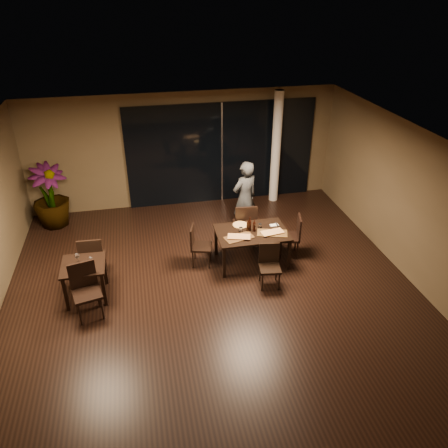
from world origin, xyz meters
The scene contains 32 objects.
ground centered at (0.00, 0.00, 0.00)m, with size 8.00×8.00×0.00m, color black.
wall_back centered at (0.00, 4.05, 1.50)m, with size 8.00×0.10×3.00m, color brown.
wall_front centered at (0.00, -4.05, 1.50)m, with size 8.00×0.10×3.00m, color brown.
wall_right centered at (4.05, 0.00, 1.50)m, with size 0.10×8.00×3.00m, color brown.
ceiling centered at (0.00, 0.00, 3.02)m, with size 8.00×8.00×0.04m, color silver.
window_panel centered at (1.00, 3.96, 1.35)m, with size 5.00×0.06×2.70m, color black.
column centered at (2.40, 3.65, 1.50)m, with size 0.24×0.24×3.00m, color white.
main_table centered at (1.00, 0.80, 0.68)m, with size 1.50×1.00×0.75m.
side_table centered at (-2.40, 0.30, 0.62)m, with size 0.80×0.80×0.75m.
chair_main_far centered at (1.03, 1.47, 0.59)m, with size 0.54×0.54×1.06m.
chair_main_near centered at (1.15, -0.02, 0.49)m, with size 0.46×0.46×0.88m.
chair_main_left centered at (-0.14, 0.96, 0.51)m, with size 0.52×0.52×0.91m.
chair_main_right centered at (1.96, 0.88, 0.53)m, with size 0.54×0.54×0.96m.
chair_side_far centered at (-2.28, 0.82, 0.57)m, with size 0.49×0.49×1.01m.
chair_side_near centered at (-2.35, -0.20, 0.58)m, with size 0.58×0.58×1.04m.
diner centered at (1.16, 2.07, 0.91)m, with size 0.62×0.41×1.82m, color #2B2E30.
potted_plant centered at (-3.37, 3.40, 0.79)m, with size 0.86×0.86×1.58m, color #234F1A.
pizza_board_left centered at (0.67, 0.62, 0.76)m, with size 0.60×0.30×0.01m, color #402814.
pizza_board_right centered at (1.40, 0.65, 0.76)m, with size 0.62×0.31×0.01m, color #483117.
oblong_pizza_left centered at (0.67, 0.62, 0.77)m, with size 0.44×0.20×0.02m, color maroon, non-canonical shape.
oblong_pizza_right centered at (1.40, 0.65, 0.77)m, with size 0.45×0.21×0.02m, color maroon, non-canonical shape.
round_pizza centered at (0.82, 1.12, 0.76)m, with size 0.32×0.32×0.01m, color #BB3714.
bottle_a centered at (0.92, 0.84, 0.89)m, with size 0.06×0.06×0.27m, color black, non-canonical shape.
bottle_b centered at (1.05, 0.82, 0.89)m, with size 0.06×0.06×0.28m, color black, non-canonical shape.
bottle_c centered at (0.96, 0.87, 0.91)m, with size 0.07×0.07×0.31m, color black, non-canonical shape.
tumbler_left centered at (0.77, 0.86, 0.80)m, with size 0.08×0.08×0.10m, color white.
tumbler_right centered at (1.21, 0.94, 0.79)m, with size 0.08×0.08×0.09m, color white.
napkin_near centered at (1.52, 0.71, 0.76)m, with size 0.18×0.10×0.01m, color white.
napkin_far centered at (1.54, 0.97, 0.76)m, with size 0.18×0.10×0.01m, color white.
wine_glass_a centered at (-2.48, 0.36, 0.85)m, with size 0.09×0.09×0.20m, color white, non-canonical shape.
wine_glass_b centered at (-2.24, 0.25, 0.83)m, with size 0.07×0.07×0.16m, color white, non-canonical shape.
side_napkin centered at (-2.31, 0.11, 0.76)m, with size 0.18×0.11×0.01m, color white.
Camera 1 is at (-1.21, -6.81, 5.39)m, focal length 35.00 mm.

